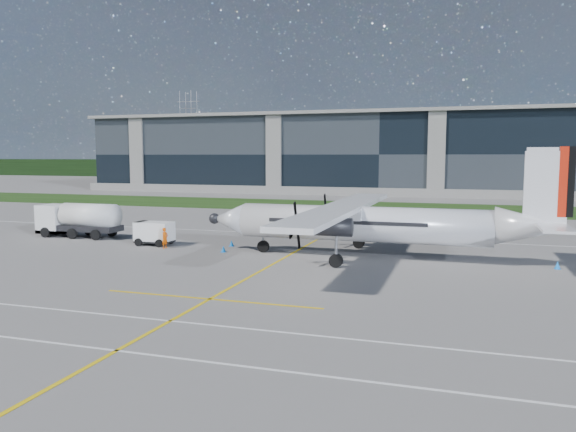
{
  "coord_description": "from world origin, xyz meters",
  "views": [
    {
      "loc": [
        15.36,
        -31.44,
        7.29
      ],
      "look_at": [
        2.7,
        8.02,
        2.83
      ],
      "focal_mm": 35.0,
      "sensor_mm": 36.0,
      "label": 1
    }
  ],
  "objects_px": {
    "safety_cone_stbdwing": "(366,230)",
    "safety_cone_tail": "(558,265)",
    "safety_cone_nose_port": "(223,249)",
    "baggage_tug": "(154,234)",
    "turboprop_aircraft": "(375,203)",
    "fuel_tanker_truck": "(74,220)",
    "pylon_west": "(189,134)",
    "safety_cone_nose_stbd": "(232,243)",
    "ground_crew_person": "(165,237)"
  },
  "relations": [
    {
      "from": "ground_crew_person",
      "to": "safety_cone_tail",
      "type": "height_order",
      "value": "ground_crew_person"
    },
    {
      "from": "baggage_tug",
      "to": "ground_crew_person",
      "type": "bearing_deg",
      "value": -35.37
    },
    {
      "from": "turboprop_aircraft",
      "to": "safety_cone_stbdwing",
      "type": "xyz_separation_m",
      "value": [
        -2.92,
        13.54,
        -3.69
      ]
    },
    {
      "from": "pylon_west",
      "to": "ground_crew_person",
      "type": "distance_m",
      "value": 160.76
    },
    {
      "from": "baggage_tug",
      "to": "safety_cone_stbdwing",
      "type": "distance_m",
      "value": 20.04
    },
    {
      "from": "turboprop_aircraft",
      "to": "baggage_tug",
      "type": "bearing_deg",
      "value": 178.4
    },
    {
      "from": "safety_cone_nose_port",
      "to": "safety_cone_stbdwing",
      "type": "bearing_deg",
      "value": 59.76
    },
    {
      "from": "baggage_tug",
      "to": "safety_cone_nose_port",
      "type": "relative_size",
      "value": 6.35
    },
    {
      "from": "turboprop_aircraft",
      "to": "safety_cone_tail",
      "type": "relative_size",
      "value": 52.51
    },
    {
      "from": "baggage_tug",
      "to": "safety_cone_nose_port",
      "type": "xyz_separation_m",
      "value": [
        6.79,
        -1.4,
        -0.7
      ]
    },
    {
      "from": "turboprop_aircraft",
      "to": "ground_crew_person",
      "type": "relative_size",
      "value": 14.04
    },
    {
      "from": "turboprop_aircraft",
      "to": "safety_cone_tail",
      "type": "distance_m",
      "value": 12.44
    },
    {
      "from": "pylon_west",
      "to": "baggage_tug",
      "type": "height_order",
      "value": "pylon_west"
    },
    {
      "from": "fuel_tanker_truck",
      "to": "baggage_tug",
      "type": "distance_m",
      "value": 9.66
    },
    {
      "from": "safety_cone_nose_port",
      "to": "safety_cone_stbdwing",
      "type": "relative_size",
      "value": 1.0
    },
    {
      "from": "pylon_west",
      "to": "safety_cone_nose_stbd",
      "type": "distance_m",
      "value": 160.73
    },
    {
      "from": "ground_crew_person",
      "to": "safety_cone_nose_stbd",
      "type": "relative_size",
      "value": 3.74
    },
    {
      "from": "safety_cone_nose_port",
      "to": "safety_cone_tail",
      "type": "height_order",
      "value": "same"
    },
    {
      "from": "turboprop_aircraft",
      "to": "safety_cone_nose_stbd",
      "type": "relative_size",
      "value": 52.51
    },
    {
      "from": "fuel_tanker_truck",
      "to": "safety_cone_tail",
      "type": "height_order",
      "value": "fuel_tanker_truck"
    },
    {
      "from": "turboprop_aircraft",
      "to": "safety_cone_nose_port",
      "type": "xyz_separation_m",
      "value": [
        -11.33,
        -0.89,
        -3.69
      ]
    },
    {
      "from": "pylon_west",
      "to": "safety_cone_nose_port",
      "type": "height_order",
      "value": "pylon_west"
    },
    {
      "from": "fuel_tanker_truck",
      "to": "safety_cone_stbdwing",
      "type": "relative_size",
      "value": 16.3
    },
    {
      "from": "fuel_tanker_truck",
      "to": "safety_cone_nose_port",
      "type": "bearing_deg",
      "value": -11.74
    },
    {
      "from": "pylon_west",
      "to": "safety_cone_stbdwing",
      "type": "xyz_separation_m",
      "value": [
        86.26,
        -128.47,
        -14.75
      ]
    },
    {
      "from": "turboprop_aircraft",
      "to": "safety_cone_nose_stbd",
      "type": "bearing_deg",
      "value": 171.03
    },
    {
      "from": "fuel_tanker_truck",
      "to": "safety_cone_nose_port",
      "type": "distance_m",
      "value": 16.62
    },
    {
      "from": "turboprop_aircraft",
      "to": "pylon_west",
      "type": "bearing_deg",
      "value": 122.13
    },
    {
      "from": "safety_cone_nose_port",
      "to": "baggage_tug",
      "type": "bearing_deg",
      "value": 168.37
    },
    {
      "from": "safety_cone_tail",
      "to": "pylon_west",
      "type": "bearing_deg",
      "value": 125.41
    },
    {
      "from": "safety_cone_nose_stbd",
      "to": "safety_cone_stbdwing",
      "type": "xyz_separation_m",
      "value": [
        8.95,
        11.67,
        0.0
      ]
    },
    {
      "from": "safety_cone_nose_stbd",
      "to": "safety_cone_nose_port",
      "type": "height_order",
      "value": "same"
    },
    {
      "from": "fuel_tanker_truck",
      "to": "baggage_tug",
      "type": "bearing_deg",
      "value": -11.83
    },
    {
      "from": "pylon_west",
      "to": "turboprop_aircraft",
      "type": "relative_size",
      "value": 1.14
    },
    {
      "from": "pylon_west",
      "to": "fuel_tanker_truck",
      "type": "height_order",
      "value": "pylon_west"
    },
    {
      "from": "turboprop_aircraft",
      "to": "safety_cone_tail",
      "type": "height_order",
      "value": "turboprop_aircraft"
    },
    {
      "from": "baggage_tug",
      "to": "safety_cone_nose_stbd",
      "type": "height_order",
      "value": "baggage_tug"
    },
    {
      "from": "turboprop_aircraft",
      "to": "safety_cone_tail",
      "type": "xyz_separation_m",
      "value": [
        11.88,
        -0.14,
        -3.69
      ]
    },
    {
      "from": "safety_cone_tail",
      "to": "safety_cone_stbdwing",
      "type": "bearing_deg",
      "value": 137.25
    },
    {
      "from": "turboprop_aircraft",
      "to": "safety_cone_stbdwing",
      "type": "bearing_deg",
      "value": 102.17
    },
    {
      "from": "ground_crew_person",
      "to": "safety_cone_stbdwing",
      "type": "distance_m",
      "value": 19.65
    },
    {
      "from": "fuel_tanker_truck",
      "to": "ground_crew_person",
      "type": "distance_m",
      "value": 11.54
    },
    {
      "from": "fuel_tanker_truck",
      "to": "safety_cone_nose_stbd",
      "type": "distance_m",
      "value": 15.76
    },
    {
      "from": "turboprop_aircraft",
      "to": "safety_cone_nose_port",
      "type": "distance_m",
      "value": 11.95
    },
    {
      "from": "baggage_tug",
      "to": "safety_cone_nose_stbd",
      "type": "relative_size",
      "value": 6.35
    },
    {
      "from": "ground_crew_person",
      "to": "safety_cone_tail",
      "type": "relative_size",
      "value": 3.74
    },
    {
      "from": "safety_cone_stbdwing",
      "to": "safety_cone_tail",
      "type": "xyz_separation_m",
      "value": [
        14.8,
        -13.68,
        0.0
      ]
    },
    {
      "from": "safety_cone_nose_port",
      "to": "safety_cone_tail",
      "type": "distance_m",
      "value": 23.23
    },
    {
      "from": "safety_cone_stbdwing",
      "to": "turboprop_aircraft",
      "type": "bearing_deg",
      "value": -77.83
    },
    {
      "from": "safety_cone_nose_stbd",
      "to": "safety_cone_stbdwing",
      "type": "height_order",
      "value": "same"
    }
  ]
}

